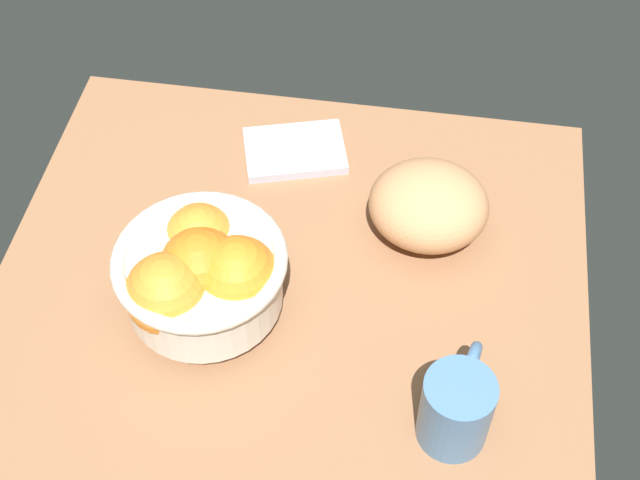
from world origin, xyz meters
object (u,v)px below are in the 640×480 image
Objects in this scene: bread_loaf at (429,205)px; fruit_bowl at (202,274)px; mug at (457,407)px; napkin_folded at (295,151)px.

fruit_bowl is at bearing -146.60° from bread_loaf.
bread_loaf is at bearing 100.54° from mug.
napkin_folded is at bearing 122.04° from mug.
fruit_bowl reaches higher than napkin_folded.
fruit_bowl is 26.57cm from napkin_folded.
napkin_folded is at bearing 77.68° from fruit_bowl.
napkin_folded is 42.50cm from mug.
mug is (27.98, -10.55, -1.92)cm from fruit_bowl.
napkin_folded is 1.11× the size of mug.
napkin_folded is (-17.64, 10.04, -3.81)cm from bread_loaf.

